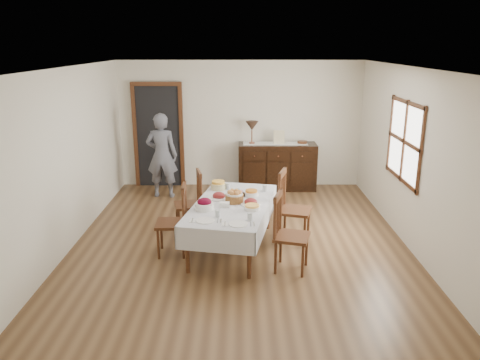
{
  "coord_description": "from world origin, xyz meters",
  "views": [
    {
      "loc": [
        0.02,
        -6.62,
        2.92
      ],
      "look_at": [
        0.0,
        0.1,
        0.95
      ],
      "focal_mm": 35.0,
      "sensor_mm": 36.0,
      "label": 1
    }
  ],
  "objects_px": {
    "chair_right_far": "(291,206)",
    "sideboard": "(277,166)",
    "dining_table": "(232,209)",
    "chair_left_near": "(175,219)",
    "chair_right_near": "(288,232)",
    "person": "(162,153)",
    "table_lamp": "(252,126)",
    "chair_left_far": "(191,201)"
  },
  "relations": [
    {
      "from": "chair_left_near",
      "to": "chair_right_near",
      "type": "relative_size",
      "value": 0.98
    },
    {
      "from": "chair_right_near",
      "to": "dining_table",
      "type": "bearing_deg",
      "value": 64.1
    },
    {
      "from": "chair_left_far",
      "to": "chair_right_far",
      "type": "xyz_separation_m",
      "value": [
        1.55,
        -0.38,
        0.05
      ]
    },
    {
      "from": "chair_left_far",
      "to": "person",
      "type": "xyz_separation_m",
      "value": [
        -0.74,
        1.79,
        0.38
      ]
    },
    {
      "from": "chair_right_far",
      "to": "sideboard",
      "type": "xyz_separation_m",
      "value": [
        -0.02,
        2.69,
        -0.08
      ]
    },
    {
      "from": "dining_table",
      "to": "table_lamp",
      "type": "relative_size",
      "value": 4.81
    },
    {
      "from": "sideboard",
      "to": "person",
      "type": "xyz_separation_m",
      "value": [
        -2.28,
        -0.52,
        0.41
      ]
    },
    {
      "from": "person",
      "to": "chair_right_near",
      "type": "bearing_deg",
      "value": 127.53
    },
    {
      "from": "dining_table",
      "to": "sideboard",
      "type": "height_order",
      "value": "sideboard"
    },
    {
      "from": "chair_left_far",
      "to": "chair_right_near",
      "type": "relative_size",
      "value": 0.95
    },
    {
      "from": "dining_table",
      "to": "chair_left_near",
      "type": "relative_size",
      "value": 2.14
    },
    {
      "from": "chair_right_far",
      "to": "person",
      "type": "distance_m",
      "value": 3.18
    },
    {
      "from": "chair_left_near",
      "to": "table_lamp",
      "type": "bearing_deg",
      "value": 157.62
    },
    {
      "from": "chair_right_near",
      "to": "chair_right_far",
      "type": "bearing_deg",
      "value": 6.96
    },
    {
      "from": "chair_left_far",
      "to": "person",
      "type": "relative_size",
      "value": 0.57
    },
    {
      "from": "chair_right_near",
      "to": "person",
      "type": "height_order",
      "value": "person"
    },
    {
      "from": "chair_left_near",
      "to": "chair_right_near",
      "type": "xyz_separation_m",
      "value": [
        1.55,
        -0.48,
        0.01
      ]
    },
    {
      "from": "chair_left_near",
      "to": "person",
      "type": "distance_m",
      "value": 2.72
    },
    {
      "from": "sideboard",
      "to": "chair_right_near",
      "type": "bearing_deg",
      "value": -92.0
    },
    {
      "from": "person",
      "to": "table_lamp",
      "type": "distance_m",
      "value": 1.88
    },
    {
      "from": "chair_left_far",
      "to": "sideboard",
      "type": "xyz_separation_m",
      "value": [
        1.54,
        2.31,
        -0.03
      ]
    },
    {
      "from": "chair_left_near",
      "to": "chair_left_far",
      "type": "xyz_separation_m",
      "value": [
        0.14,
        0.84,
        -0.02
      ]
    },
    {
      "from": "chair_left_near",
      "to": "chair_left_far",
      "type": "bearing_deg",
      "value": 168.05
    },
    {
      "from": "chair_right_near",
      "to": "chair_right_far",
      "type": "distance_m",
      "value": 0.95
    },
    {
      "from": "person",
      "to": "dining_table",
      "type": "bearing_deg",
      "value": 122.67
    },
    {
      "from": "chair_right_far",
      "to": "sideboard",
      "type": "height_order",
      "value": "chair_right_far"
    },
    {
      "from": "sideboard",
      "to": "chair_left_far",
      "type": "bearing_deg",
      "value": -123.64
    },
    {
      "from": "chair_right_near",
      "to": "table_lamp",
      "type": "distance_m",
      "value": 3.74
    },
    {
      "from": "chair_left_near",
      "to": "sideboard",
      "type": "distance_m",
      "value": 3.57
    },
    {
      "from": "chair_left_near",
      "to": "person",
      "type": "xyz_separation_m",
      "value": [
        -0.6,
        2.63,
        0.36
      ]
    },
    {
      "from": "sideboard",
      "to": "table_lamp",
      "type": "bearing_deg",
      "value": 179.73
    },
    {
      "from": "person",
      "to": "table_lamp",
      "type": "xyz_separation_m",
      "value": [
        1.76,
        0.52,
        0.42
      ]
    },
    {
      "from": "dining_table",
      "to": "chair_left_near",
      "type": "xyz_separation_m",
      "value": [
        -0.8,
        -0.18,
        -0.1
      ]
    },
    {
      "from": "chair_left_near",
      "to": "person",
      "type": "height_order",
      "value": "person"
    },
    {
      "from": "chair_right_near",
      "to": "chair_left_far",
      "type": "bearing_deg",
      "value": 62.38
    },
    {
      "from": "table_lamp",
      "to": "chair_left_near",
      "type": "bearing_deg",
      "value": -110.13
    },
    {
      "from": "chair_right_far",
      "to": "chair_right_near",
      "type": "bearing_deg",
      "value": -172.07
    },
    {
      "from": "chair_right_near",
      "to": "table_lamp",
      "type": "relative_size",
      "value": 2.29
    },
    {
      "from": "chair_right_far",
      "to": "dining_table",
      "type": "bearing_deg",
      "value": 124.02
    },
    {
      "from": "dining_table",
      "to": "chair_right_far",
      "type": "distance_m",
      "value": 0.94
    },
    {
      "from": "sideboard",
      "to": "table_lamp",
      "type": "xyz_separation_m",
      "value": [
        -0.52,
        0.0,
        0.83
      ]
    },
    {
      "from": "chair_left_far",
      "to": "chair_right_far",
      "type": "height_order",
      "value": "chair_right_far"
    }
  ]
}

